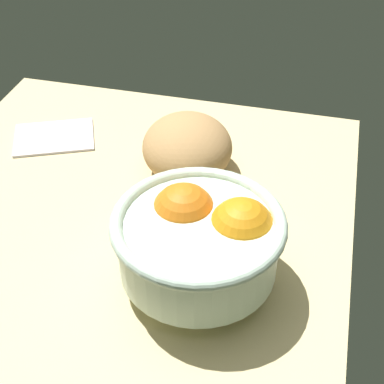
# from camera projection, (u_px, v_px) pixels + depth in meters

# --- Properties ---
(ground_plane) EXTENTS (0.64, 0.63, 0.03)m
(ground_plane) POSITION_uv_depth(u_px,v_px,m) (127.00, 212.00, 0.85)
(ground_plane) COLOR #D7BF87
(fruit_bowl) EXTENTS (0.20, 0.20, 0.12)m
(fruit_bowl) POSITION_uv_depth(u_px,v_px,m) (201.00, 239.00, 0.69)
(fruit_bowl) COLOR silver
(fruit_bowl) RESTS_ON ground
(bread_loaf) EXTENTS (0.17, 0.18, 0.09)m
(bread_loaf) POSITION_uv_depth(u_px,v_px,m) (187.00, 147.00, 0.88)
(bread_loaf) COLOR tan
(bread_loaf) RESTS_ON ground
(napkin_folded) EXTENTS (0.16, 0.14, 0.01)m
(napkin_folded) POSITION_uv_depth(u_px,v_px,m) (54.00, 136.00, 0.97)
(napkin_folded) COLOR silver
(napkin_folded) RESTS_ON ground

